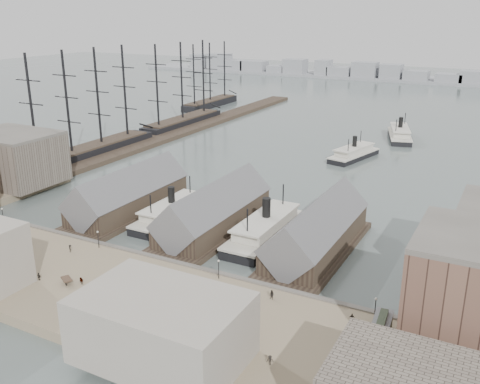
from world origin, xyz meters
The scene contains 33 objects.
ground centered at (0.00, 0.00, 0.00)m, with size 900.00×900.00×0.00m, color #4D5957.
quay centered at (0.00, -20.00, 1.00)m, with size 180.00×30.00×2.00m, color #7E6E55.
seawall centered at (0.00, -5.20, 1.15)m, with size 180.00×1.20×2.30m, color #59544C.
west_wharf centered at (-68.00, 100.00, 0.80)m, with size 10.00×220.00×1.60m, color #2D231C.
ferry_shed_west centered at (-26.00, 16.88, 4.64)m, with size 14.00×42.00×12.60m.
ferry_shed_center centered at (0.00, 16.88, 4.64)m, with size 14.00×42.00×12.60m.
ferry_shed_east centered at (26.00, 16.88, 4.64)m, with size 14.00×42.00×12.60m.
warehouse_west_back centered at (-70.00, 18.00, 9.00)m, with size 26.00×20.00×14.00m, color #60564C.
street_bldg_center centered at (20.00, -32.00, 7.00)m, with size 24.00×16.00×10.00m, color gray.
lamp_post_far_w centered at (-45.00, -7.00, 4.71)m, with size 0.44×0.44×3.92m.
lamp_post_near_w centered at (-15.00, -7.00, 4.71)m, with size 0.44×0.44×3.92m.
lamp_post_near_e centered at (15.00, -7.00, 4.71)m, with size 0.44×0.44×3.92m.
lamp_post_far_e centered at (45.00, -7.00, 4.71)m, with size 0.44×0.44×3.92m.
far_shore centered at (-2.07, 334.14, 3.91)m, with size 500.00×40.00×15.72m.
ferry_docked_west centered at (-13.00, 17.72, 2.22)m, with size 7.97×26.58×9.49m.
ferry_docked_east centered at (13.00, 18.45, 2.50)m, with size 8.95×29.84×10.66m.
ferry_open_near centered at (10.47, 97.84, 2.06)m, with size 12.98×25.64×8.78m.
ferry_open_mid centered at (18.32, 136.74, 2.28)m, with size 15.49×28.50×9.75m.
sailing_ship_near centered at (-75.03, 53.85, 2.83)m, with size 9.38×64.61×38.56m.
sailing_ship_mid centered at (-75.40, 116.23, 2.70)m, with size 9.17×52.96×37.68m.
sailing_ship_far centered at (-92.25, 168.84, 2.48)m, with size 8.35×46.41×34.34m.
tram centered at (47.58, -14.43, 3.91)m, with size 3.64×10.66×3.72m.
horse_cart_center centered at (-7.78, -21.45, 2.76)m, with size 4.70×3.30×1.43m.
horse_cart_right centered at (18.56, -24.33, 2.76)m, with size 4.64×1.92×1.46m.
pedestrian_2 centered at (-18.85, -11.51, 2.82)m, with size 1.06×0.61×1.63m, color black.
pedestrian_3 centered at (-14.83, -23.66, 2.80)m, with size 0.93×0.39×1.59m, color black.
pedestrian_4 centered at (2.85, -14.49, 2.80)m, with size 0.78×0.51×1.59m, color black.
pedestrian_5 centered at (5.06, -19.72, 2.82)m, with size 0.60×0.44×1.63m, color black.
pedestrian_6 centered at (27.24, -9.34, 2.88)m, with size 0.86×0.67×1.76m, color black.
pedestrian_7 centered at (34.80, -26.39, 2.79)m, with size 1.02×0.59×1.58m, color black.
pedestrian_8 centered at (42.00, -10.00, 2.83)m, with size 0.97×0.40×1.65m, color black.
pedestrian_9 centered at (49.75, -20.11, 2.79)m, with size 0.77×0.50×1.58m, color black.
pedestrian_10 centered at (9.97, -10.94, 2.87)m, with size 0.84×0.66×1.74m, color black.
Camera 1 is at (61.50, -86.03, 50.72)m, focal length 40.00 mm.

